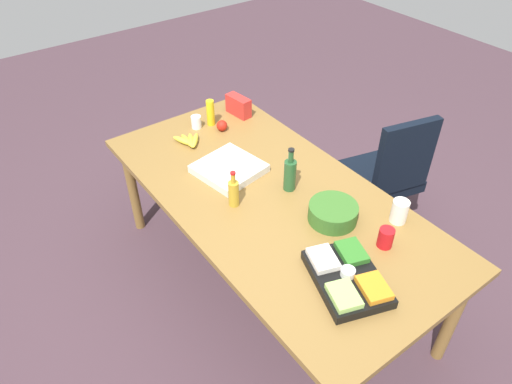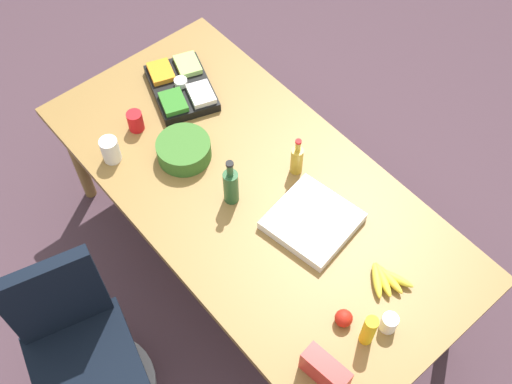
% 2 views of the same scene
% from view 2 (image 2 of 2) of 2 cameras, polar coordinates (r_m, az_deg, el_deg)
% --- Properties ---
extents(ground_plane, '(10.00, 10.00, 0.00)m').
position_cam_2_polar(ground_plane, '(3.64, -0.19, -6.48)').
color(ground_plane, '#463139').
extents(conference_table, '(2.25, 1.11, 0.78)m').
position_cam_2_polar(conference_table, '(3.03, -0.23, -0.26)').
color(conference_table, olive).
rests_on(conference_table, ground).
extents(office_chair, '(0.59, 0.58, 0.97)m').
position_cam_2_polar(office_chair, '(3.14, -15.66, -14.33)').
color(office_chair, gray).
rests_on(office_chair, ground).
extents(mustard_bottle, '(0.06, 0.06, 0.19)m').
position_cam_2_polar(mustard_bottle, '(2.57, 10.36, -12.45)').
color(mustard_bottle, yellow).
rests_on(mustard_bottle, conference_table).
extents(red_solo_cup, '(0.10, 0.10, 0.11)m').
position_cam_2_polar(red_solo_cup, '(3.21, -11.07, 6.43)').
color(red_solo_cup, red).
rests_on(red_solo_cup, conference_table).
extents(salad_bowl, '(0.32, 0.32, 0.10)m').
position_cam_2_polar(salad_bowl, '(3.06, -6.68, 3.89)').
color(salad_bowl, '#366725').
rests_on(salad_bowl, conference_table).
extents(wine_bottle, '(0.07, 0.07, 0.28)m').
position_cam_2_polar(wine_bottle, '(2.85, -2.33, 0.59)').
color(wine_bottle, '#245129').
rests_on(wine_bottle, conference_table).
extents(dressing_bottle, '(0.07, 0.07, 0.23)m').
position_cam_2_polar(dressing_bottle, '(2.96, 3.79, 3.02)').
color(dressing_bottle, gold).
rests_on(dressing_bottle, conference_table).
extents(pizza_box, '(0.42, 0.42, 0.05)m').
position_cam_2_polar(pizza_box, '(2.85, 5.23, -2.68)').
color(pizza_box, silver).
rests_on(pizza_box, conference_table).
extents(paper_cup, '(0.08, 0.08, 0.09)m').
position_cam_2_polar(paper_cup, '(2.65, 12.17, -11.73)').
color(paper_cup, white).
rests_on(paper_cup, conference_table).
extents(veggie_tray, '(0.49, 0.42, 0.09)m').
position_cam_2_polar(veggie_tray, '(3.36, -6.91, 9.64)').
color(veggie_tray, black).
rests_on(veggie_tray, conference_table).
extents(chip_bag_red, '(0.21, 0.10, 0.14)m').
position_cam_2_polar(chip_bag_red, '(2.51, 6.40, -16.06)').
color(chip_bag_red, red).
rests_on(chip_bag_red, conference_table).
extents(apple_red, '(0.09, 0.09, 0.08)m').
position_cam_2_polar(apple_red, '(2.63, 8.09, -11.46)').
color(apple_red, '#B01F13').
rests_on(apple_red, conference_table).
extents(mayo_jar, '(0.11, 0.11, 0.14)m').
position_cam_2_polar(mayo_jar, '(3.10, -13.29, 3.79)').
color(mayo_jar, white).
rests_on(mayo_jar, conference_table).
extents(banana_bunch, '(0.21, 0.18, 0.04)m').
position_cam_2_polar(banana_bunch, '(2.75, 11.91, -7.87)').
color(banana_bunch, gold).
rests_on(banana_bunch, conference_table).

